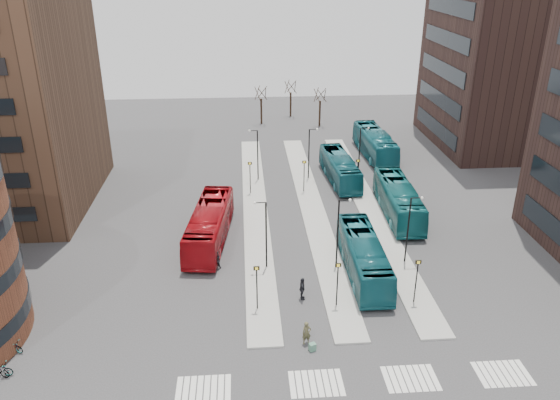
{
  "coord_description": "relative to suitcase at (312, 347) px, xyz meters",
  "views": [
    {
      "loc": [
        -5.17,
        -22.13,
        24.35
      ],
      "look_at": [
        -2.03,
        20.97,
        5.0
      ],
      "focal_mm": 35.0,
      "sensor_mm": 36.0,
      "label": 1
    }
  ],
  "objects": [
    {
      "name": "island_left",
      "position": [
        -3.15,
        22.87,
        -0.2
      ],
      "size": [
        2.5,
        45.0,
        0.15
      ],
      "primitive_type": "cube",
      "color": "#969690",
      "rests_on": "ground"
    },
    {
      "name": "island_mid",
      "position": [
        2.85,
        22.87,
        -0.2
      ],
      "size": [
        2.5,
        45.0,
        0.15
      ],
      "primitive_type": "cube",
      "color": "#969690",
      "rests_on": "ground"
    },
    {
      "name": "island_right",
      "position": [
        8.85,
        22.87,
        -0.2
      ],
      "size": [
        2.5,
        45.0,
        0.15
      ],
      "primitive_type": "cube",
      "color": "#969690",
      "rests_on": "ground"
    },
    {
      "name": "suitcase",
      "position": [
        0.0,
        0.0,
        0.0
      ],
      "size": [
        0.54,
        0.49,
        0.55
      ],
      "primitive_type": "cube",
      "rotation": [
        0.0,
        0.0,
        0.38
      ],
      "color": "navy",
      "rests_on": "ground"
    },
    {
      "name": "red_bus",
      "position": [
        -7.55,
        16.07,
        1.45
      ],
      "size": [
        4.37,
        12.66,
        3.45
      ],
      "primitive_type": "imported",
      "rotation": [
        0.0,
        0.0,
        -0.12
      ],
      "color": "#9F0C13",
      "rests_on": "ground"
    },
    {
      "name": "teal_bus_a",
      "position": [
        5.45,
        9.47,
        1.34
      ],
      "size": [
        2.88,
        11.64,
        3.23
      ],
      "primitive_type": "imported",
      "rotation": [
        0.0,
        0.0,
        -0.01
      ],
      "color": "#12535E",
      "rests_on": "ground"
    },
    {
      "name": "teal_bus_b",
      "position": [
        7.05,
        30.08,
        1.3
      ],
      "size": [
        3.37,
        11.49,
        3.16
      ],
      "primitive_type": "imported",
      "rotation": [
        0.0,
        0.0,
        0.06
      ],
      "color": "#13545F",
      "rests_on": "ground"
    },
    {
      "name": "teal_bus_c",
      "position": [
        11.37,
        20.41,
        1.43
      ],
      "size": [
        3.39,
        12.36,
        3.41
      ],
      "primitive_type": "imported",
      "rotation": [
        0.0,
        0.0,
        -0.04
      ],
      "color": "#135D62",
      "rests_on": "ground"
    },
    {
      "name": "teal_bus_d",
      "position": [
        13.15,
        38.35,
        1.49
      ],
      "size": [
        3.46,
        12.75,
        3.52
      ],
      "primitive_type": "imported",
      "rotation": [
        0.0,
        0.0,
        0.04
      ],
      "color": "#155F6B",
      "rests_on": "ground"
    },
    {
      "name": "traveller",
      "position": [
        -0.32,
        0.75,
        0.59
      ],
      "size": [
        0.69,
        0.52,
        1.73
      ],
      "primitive_type": "imported",
      "rotation": [
        0.0,
        0.0,
        0.17
      ],
      "color": "#4A472C",
      "rests_on": "ground"
    },
    {
      "name": "commuter_a",
      "position": [
        -6.82,
        11.11,
        0.56
      ],
      "size": [
        0.95,
        0.82,
        1.66
      ],
      "primitive_type": "imported",
      "rotation": [
        0.0,
        0.0,
        3.41
      ],
      "color": "black",
      "rests_on": "ground"
    },
    {
      "name": "commuter_b",
      "position": [
        -0.03,
        6.07,
        0.66
      ],
      "size": [
        0.47,
        1.1,
        1.87
      ],
      "primitive_type": "imported",
      "rotation": [
        0.0,
        0.0,
        1.56
      ],
      "color": "black",
      "rests_on": "ground"
    },
    {
      "name": "commuter_c",
      "position": [
        5.04,
        7.52,
        0.49
      ],
      "size": [
        0.7,
        1.05,
        1.52
      ],
      "primitive_type": "imported",
      "rotation": [
        0.0,
        0.0,
        4.57
      ],
      "color": "black",
      "rests_on": "ground"
    },
    {
      "name": "bicycle_far",
      "position": [
        -20.15,
        1.36,
        0.17
      ],
      "size": [
        1.8,
        1.19,
        0.9
      ],
      "primitive_type": "imported",
      "rotation": [
        0.0,
        0.0,
        1.18
      ],
      "color": "gray",
      "rests_on": "ground"
    },
    {
      "name": "crosswalk_stripes",
      "position": [
        2.6,
        -3.13,
        -0.27
      ],
      "size": [
        22.35,
        2.4,
        0.01
      ],
      "color": "silver",
      "rests_on": "ground"
    },
    {
      "name": "tower_far",
      "position": [
        32.83,
        42.87,
        14.72
      ],
      "size": [
        20.12,
        20.0,
        30.0
      ],
      "color": "#2F1E1A",
      "rests_on": "ground"
    },
    {
      "name": "sign_poles",
      "position": [
        2.45,
        15.87,
        2.13
      ],
      "size": [
        12.45,
        22.12,
        3.65
      ],
      "color": "black",
      "rests_on": "ground"
    },
    {
      "name": "lamp_posts",
      "position": [
        3.49,
        20.87,
        3.3
      ],
      "size": [
        14.04,
        20.24,
        6.12
      ],
      "color": "black",
      "rests_on": "ground"
    },
    {
      "name": "bare_trees",
      "position": [
        3.52,
        55.54,
        2.45
      ],
      "size": [
        10.97,
        8.14,
        5.9
      ],
      "color": "black",
      "rests_on": "ground"
    }
  ]
}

